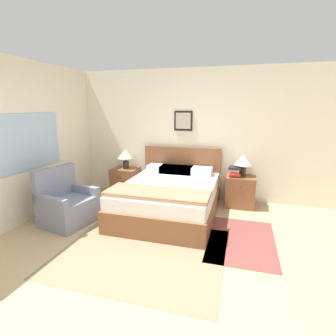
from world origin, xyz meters
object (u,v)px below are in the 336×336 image
(table_lamp_near_window, at_px, (126,155))
(table_lamp_by_door, at_px, (243,161))
(armchair, at_px, (67,205))
(nightstand_by_door, at_px, (240,191))
(bed, at_px, (169,197))
(nightstand_near_window, at_px, (126,181))

(table_lamp_near_window, relative_size, table_lamp_by_door, 1.00)
(armchair, relative_size, nightstand_by_door, 1.55)
(nightstand_by_door, bearing_deg, armchair, -149.95)
(nightstand_by_door, height_order, table_lamp_by_door, table_lamp_by_door)
(armchair, relative_size, table_lamp_by_door, 2.28)
(table_lamp_by_door, bearing_deg, bed, -147.38)
(armchair, relative_size, table_lamp_near_window, 2.28)
(bed, bearing_deg, nightstand_by_door, 32.19)
(nightstand_near_window, distance_m, nightstand_by_door, 2.38)
(nightstand_near_window, bearing_deg, table_lamp_near_window, 72.28)
(armchair, height_order, nightstand_near_window, armchair)
(nightstand_by_door, height_order, table_lamp_near_window, table_lamp_near_window)
(table_lamp_near_window, bearing_deg, table_lamp_by_door, 0.00)
(nightstand_by_door, xyz_separation_m, table_lamp_by_door, (0.02, 0.03, 0.58))
(nightstand_near_window, height_order, nightstand_by_door, same)
(bed, relative_size, nightstand_near_window, 3.45)
(armchair, bearing_deg, nightstand_by_door, 131.11)
(nightstand_by_door, relative_size, table_lamp_near_window, 1.46)
(armchair, xyz_separation_m, nightstand_by_door, (2.69, 1.56, -0.01))
(armchair, xyz_separation_m, nightstand_near_window, (0.32, 1.56, -0.01))
(table_lamp_near_window, xyz_separation_m, table_lamp_by_door, (2.39, 0.00, 0.00))
(nightstand_by_door, bearing_deg, table_lamp_near_window, 179.39)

